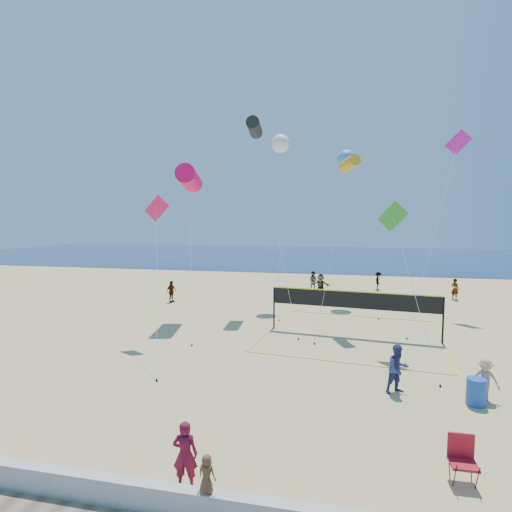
% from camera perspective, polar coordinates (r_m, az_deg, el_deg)
% --- Properties ---
extents(ground, '(120.00, 120.00, 0.00)m').
position_cam_1_polar(ground, '(12.64, 1.61, -25.50)').
color(ground, tan).
rests_on(ground, ground).
extents(ocean, '(140.00, 50.00, 0.03)m').
position_cam_1_polar(ocean, '(73.01, 10.57, 0.01)').
color(ocean, navy).
rests_on(ocean, ground).
extents(seawall, '(32.00, 0.30, 0.60)m').
position_cam_1_polar(seawall, '(10.05, -2.12, -32.57)').
color(seawall, beige).
rests_on(seawall, ground).
extents(woman, '(0.66, 0.49, 1.67)m').
position_cam_1_polar(woman, '(10.83, -10.09, -26.14)').
color(woman, maroon).
rests_on(woman, ground).
extents(toddler, '(0.45, 0.34, 0.84)m').
position_cam_1_polar(toddler, '(9.81, -7.05, -28.47)').
color(toddler, brown).
rests_on(toddler, seawall).
extents(bystander_a, '(1.12, 1.04, 1.83)m').
position_cam_1_polar(bystander_a, '(16.34, 19.62, -14.94)').
color(bystander_a, navy).
rests_on(bystander_a, ground).
extents(bystander_b, '(1.12, 0.93, 1.50)m').
position_cam_1_polar(bystander_b, '(17.08, 29.89, -15.02)').
color(bystander_b, tan).
rests_on(bystander_b, ground).
extents(far_person_0, '(0.74, 1.07, 1.69)m').
position_cam_1_polar(far_person_0, '(32.19, -12.02, -4.98)').
color(far_person_0, gray).
rests_on(far_person_0, ground).
extents(far_person_1, '(1.86, 0.92, 1.92)m').
position_cam_1_polar(far_person_1, '(34.09, 9.21, -4.17)').
color(far_person_1, gray).
rests_on(far_person_1, ground).
extents(far_person_2, '(0.73, 0.74, 1.73)m').
position_cam_1_polar(far_person_2, '(36.24, 26.54, -4.26)').
color(far_person_2, gray).
rests_on(far_person_2, ground).
extents(far_person_3, '(0.96, 0.80, 1.78)m').
position_cam_1_polar(far_person_3, '(36.95, 8.21, -3.55)').
color(far_person_3, gray).
rests_on(far_person_3, ground).
extents(far_person_4, '(0.63, 1.08, 1.66)m').
position_cam_1_polar(far_person_4, '(38.65, 17.07, -3.43)').
color(far_person_4, gray).
rests_on(far_person_4, ground).
extents(camp_chair, '(0.63, 0.77, 1.28)m').
position_cam_1_polar(camp_chair, '(12.11, 27.37, -24.00)').
color(camp_chair, maroon).
rests_on(camp_chair, ground).
extents(trash_barrel, '(0.72, 0.72, 0.95)m').
position_cam_1_polar(trash_barrel, '(16.58, 28.92, -16.62)').
color(trash_barrel, '#1945A8').
rests_on(trash_barrel, ground).
extents(volleyball_net, '(10.43, 10.30, 2.52)m').
position_cam_1_polar(volleyball_net, '(23.08, 13.71, -6.79)').
color(volleyball_net, black).
rests_on(volleyball_net, ground).
extents(kite_0, '(3.28, 7.54, 9.96)m').
position_cam_1_polar(kite_0, '(26.69, -9.52, 10.86)').
color(kite_0, '#E00854').
rests_on(kite_0, ground).
extents(kite_1, '(4.58, 8.27, 13.56)m').
position_cam_1_polar(kite_1, '(29.52, -0.21, 17.86)').
color(kite_1, black).
rests_on(kite_1, ground).
extents(kite_2, '(2.34, 5.33, 10.27)m').
position_cam_1_polar(kite_2, '(25.00, 13.22, 12.71)').
color(kite_2, orange).
rests_on(kite_2, ground).
extents(kite_3, '(3.39, 5.82, 7.81)m').
position_cam_1_polar(kite_3, '(21.77, -14.00, 5.45)').
color(kite_3, '#F61D5C').
rests_on(kite_3, ground).
extents(kite_4, '(2.16, 4.97, 7.41)m').
position_cam_1_polar(kite_4, '(20.52, 19.20, 4.37)').
color(kite_4, green).
rests_on(kite_4, ground).
extents(kite_5, '(5.07, 8.58, 12.70)m').
position_cam_1_polar(kite_5, '(31.32, 26.65, 13.15)').
color(kite_5, '#D017AD').
rests_on(kite_5, ground).
extents(kite_6, '(1.74, 6.66, 12.93)m').
position_cam_1_polar(kite_6, '(31.50, 3.52, 15.73)').
color(kite_6, white).
rests_on(kite_6, ground).
extents(kite_7, '(3.24, 7.03, 11.93)m').
position_cam_1_polar(kite_7, '(32.87, 12.78, 13.30)').
color(kite_7, '#3986E8').
rests_on(kite_7, ground).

